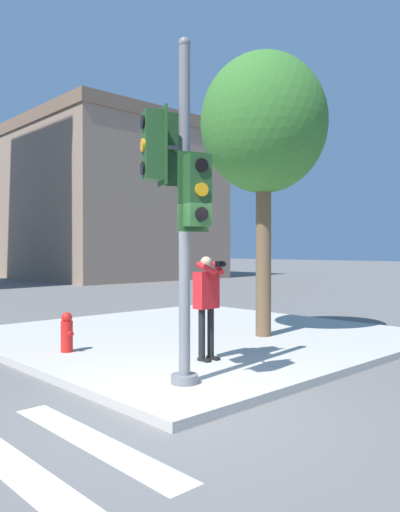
{
  "coord_description": "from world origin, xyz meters",
  "views": [
    {
      "loc": [
        -3.83,
        -4.44,
        1.91
      ],
      "look_at": [
        1.49,
        1.19,
        1.82
      ],
      "focal_mm": 35.0,
      "sensor_mm": 36.0,
      "label": 1
    }
  ],
  "objects_px": {
    "person_photographer": "(207,298)",
    "fire_hydrant": "(67,332)",
    "street_tree": "(264,125)",
    "traffic_signal_pole": "(178,184)"
  },
  "relations": [
    {
      "from": "person_photographer",
      "to": "fire_hydrant",
      "type": "relative_size",
      "value": 2.41
    },
    {
      "from": "person_photographer",
      "to": "street_tree",
      "type": "relative_size",
      "value": 0.29
    },
    {
      "from": "person_photographer",
      "to": "traffic_signal_pole",
      "type": "bearing_deg",
      "value": -149.06
    },
    {
      "from": "traffic_signal_pole",
      "to": "fire_hydrant",
      "type": "xyz_separation_m",
      "value": [
        -0.05,
        2.93,
        -2.32
      ]
    },
    {
      "from": "street_tree",
      "to": "fire_hydrant",
      "type": "xyz_separation_m",
      "value": [
        -3.79,
        1.32,
        -4.03
      ]
    },
    {
      "from": "person_photographer",
      "to": "fire_hydrant",
      "type": "height_order",
      "value": "person_photographer"
    },
    {
      "from": "person_photographer",
      "to": "street_tree",
      "type": "bearing_deg",
      "value": 18.79
    },
    {
      "from": "traffic_signal_pole",
      "to": "fire_hydrant",
      "type": "relative_size",
      "value": 6.6
    },
    {
      "from": "street_tree",
      "to": "fire_hydrant",
      "type": "bearing_deg",
      "value": 160.83
    },
    {
      "from": "person_photographer",
      "to": "fire_hydrant",
      "type": "bearing_deg",
      "value": 121.93
    }
  ]
}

